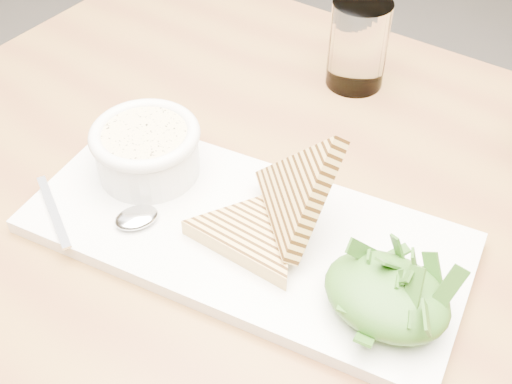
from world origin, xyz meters
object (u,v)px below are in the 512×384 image
Objects in this scene: soup_bowl at (148,155)px; glass_near at (358,44)px; platter at (245,233)px; table_top at (349,252)px.

glass_near is at bearing 73.25° from soup_bowl.
platter is 0.32m from glass_near.
glass_near is (0.09, 0.30, 0.02)m from soup_bowl.
glass_near is at bearing 98.28° from platter.
platter reaches higher than table_top.
soup_bowl is at bearing -106.75° from glass_near.
platter is at bearing -145.42° from table_top.
soup_bowl is 0.32m from glass_near.
table_top is 0.11m from platter.
glass_near is (-0.05, 0.31, 0.05)m from platter.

